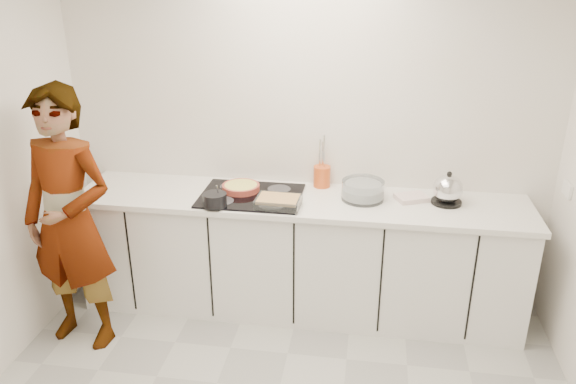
# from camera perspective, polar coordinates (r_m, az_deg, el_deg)

# --- Properties ---
(wall_back) EXTENTS (3.60, 0.00, 2.60)m
(wall_back) POSITION_cam_1_polar(r_m,az_deg,el_deg) (4.16, 1.84, 6.00)
(wall_back) COLOR white
(wall_back) RESTS_ON ground
(base_cabinets) EXTENTS (3.20, 0.58, 0.87)m
(base_cabinets) POSITION_cam_1_polar(r_m,az_deg,el_deg) (4.20, 1.16, -6.62)
(base_cabinets) COLOR white
(base_cabinets) RESTS_ON floor
(countertop) EXTENTS (3.24, 0.64, 0.04)m
(countertop) POSITION_cam_1_polar(r_m,az_deg,el_deg) (4.00, 1.21, -0.92)
(countertop) COLOR white
(countertop) RESTS_ON base_cabinets
(hob) EXTENTS (0.72, 0.54, 0.01)m
(hob) POSITION_cam_1_polar(r_m,az_deg,el_deg) (4.03, -3.76, -0.38)
(hob) COLOR black
(hob) RESTS_ON countertop
(tart_dish) EXTENTS (0.29, 0.29, 0.04)m
(tart_dish) POSITION_cam_1_polar(r_m,az_deg,el_deg) (4.10, -4.81, 0.49)
(tart_dish) COLOR #A33E30
(tart_dish) RESTS_ON hob
(saucepan) EXTENTS (0.20, 0.20, 0.15)m
(saucepan) POSITION_cam_1_polar(r_m,az_deg,el_deg) (3.85, -7.44, -0.78)
(saucepan) COLOR black
(saucepan) RESTS_ON hob
(baking_dish) EXTENTS (0.31, 0.23, 0.06)m
(baking_dish) POSITION_cam_1_polar(r_m,az_deg,el_deg) (3.83, -0.99, -0.93)
(baking_dish) COLOR silver
(baking_dish) RESTS_ON hob
(mixing_bowl) EXTENTS (0.39, 0.39, 0.14)m
(mixing_bowl) POSITION_cam_1_polar(r_m,az_deg,el_deg) (3.99, 7.61, 0.11)
(mixing_bowl) COLOR silver
(mixing_bowl) RESTS_ON countertop
(tea_towel) EXTENTS (0.26, 0.23, 0.03)m
(tea_towel) POSITION_cam_1_polar(r_m,az_deg,el_deg) (4.06, 12.43, -0.58)
(tea_towel) COLOR white
(tea_towel) RESTS_ON countertop
(kettle) EXTENTS (0.26, 0.26, 0.24)m
(kettle) POSITION_cam_1_polar(r_m,az_deg,el_deg) (4.03, 15.91, 0.18)
(kettle) COLOR black
(kettle) RESTS_ON countertop
(utensil_crock) EXTENTS (0.16, 0.16, 0.16)m
(utensil_crock) POSITION_cam_1_polar(r_m,az_deg,el_deg) (4.19, 3.46, 1.59)
(utensil_crock) COLOR #CE4F1B
(utensil_crock) RESTS_ON countertop
(cook) EXTENTS (0.71, 0.52, 1.80)m
(cook) POSITION_cam_1_polar(r_m,az_deg,el_deg) (3.94, -21.30, -2.80)
(cook) COLOR white
(cook) RESTS_ON floor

